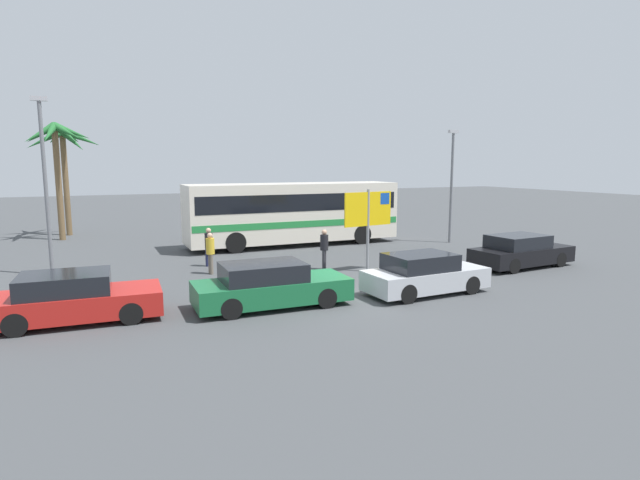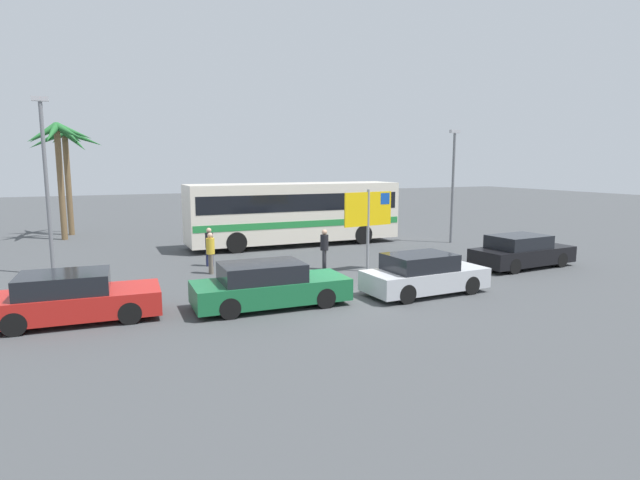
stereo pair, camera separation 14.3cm
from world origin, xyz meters
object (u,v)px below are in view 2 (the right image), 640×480
object	(u,v)px
pedestrian_near_sign	(324,246)
pedestrian_by_bus	(210,250)
car_black	(521,252)
car_red	(73,298)
pedestrian_crossing_lot	(209,244)
car_silver	(424,275)
ferry_sign	(369,212)
bus_front_coach	(294,211)
car_green	(269,286)

from	to	relation	value
pedestrian_near_sign	pedestrian_by_bus	xyz separation A→B (m)	(-4.29, 1.02, -0.01)
car_black	car_red	world-z (taller)	same
pedestrian_crossing_lot	car_silver	bearing A→B (deg)	-118.64
ferry_sign	bus_front_coach	bearing A→B (deg)	83.76
pedestrian_by_bus	bus_front_coach	bearing A→B (deg)	-141.73
ferry_sign	pedestrian_by_bus	size ratio (longest dim) A/B	2.02
car_black	pedestrian_near_sign	xyz separation A→B (m)	(-7.50, 2.81, 0.30)
car_green	pedestrian_by_bus	xyz separation A→B (m)	(-0.61, 5.22, 0.29)
bus_front_coach	car_black	distance (m)	11.14
ferry_sign	pedestrian_near_sign	distance (m)	2.24
ferry_sign	car_red	distance (m)	10.72
car_black	pedestrian_crossing_lot	world-z (taller)	pedestrian_crossing_lot
car_silver	car_red	bearing A→B (deg)	169.96
car_green	car_black	xyz separation A→B (m)	(11.19, 1.39, -0.00)
car_green	pedestrian_near_sign	xyz separation A→B (m)	(3.69, 4.20, 0.30)
ferry_sign	car_silver	bearing A→B (deg)	-99.62
car_silver	pedestrian_crossing_lot	world-z (taller)	pedestrian_crossing_lot
car_silver	pedestrian_near_sign	bearing A→B (deg)	103.22
car_red	pedestrian_by_bus	size ratio (longest dim) A/B	2.75
pedestrian_crossing_lot	pedestrian_by_bus	size ratio (longest dim) A/B	1.00
ferry_sign	car_silver	distance (m)	4.12
car_green	car_silver	bearing A→B (deg)	-5.24
car_black	car_silver	xyz separation A→B (m)	(-6.15, -1.98, -0.00)
car_green	car_silver	distance (m)	5.07
car_silver	pedestrian_crossing_lot	size ratio (longest dim) A/B	2.60
pedestrian_by_bus	ferry_sign	bearing A→B (deg)	154.53
bus_front_coach	pedestrian_crossing_lot	bearing A→B (deg)	-143.92
ferry_sign	pedestrian_near_sign	xyz separation A→B (m)	(-1.42, 1.04, -1.39)
ferry_sign	pedestrian_crossing_lot	world-z (taller)	ferry_sign
ferry_sign	pedestrian_by_bus	distance (m)	6.23
pedestrian_near_sign	car_silver	bearing A→B (deg)	140.50
car_red	car_silver	distance (m)	10.33
bus_front_coach	car_silver	distance (m)	11.10
ferry_sign	car_green	size ratio (longest dim) A/B	0.70
car_green	ferry_sign	bearing A→B (deg)	33.18
car_silver	pedestrian_by_bus	xyz separation A→B (m)	(-5.64, 5.81, 0.29)
car_red	pedestrian_near_sign	xyz separation A→B (m)	(8.89, 3.44, 0.30)
car_silver	car_green	bearing A→B (deg)	170.84
pedestrian_near_sign	pedestrian_by_bus	distance (m)	4.41
ferry_sign	car_red	bearing A→B (deg)	-175.42
car_black	car_silver	bearing A→B (deg)	-166.57
bus_front_coach	car_silver	size ratio (longest dim) A/B	2.64
car_red	pedestrian_crossing_lot	distance (m)	7.66
bus_front_coach	car_black	size ratio (longest dim) A/B	2.42
bus_front_coach	pedestrian_crossing_lot	xyz separation A→B (m)	(-5.17, -3.77, -0.85)
ferry_sign	pedestrian_near_sign	size ratio (longest dim) A/B	2.00
car_black	car_silver	distance (m)	6.46
ferry_sign	car_black	bearing A→B (deg)	-24.81
bus_front_coach	ferry_sign	xyz separation A→B (m)	(0.29, -7.29, 0.54)
car_green	pedestrian_by_bus	bearing A→B (deg)	98.02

